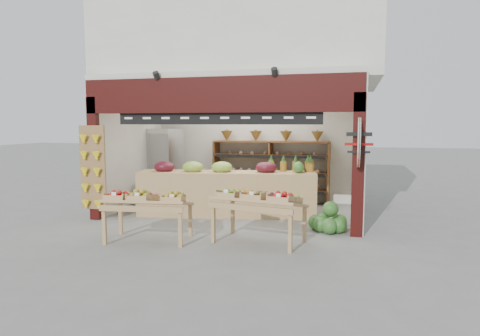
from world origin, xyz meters
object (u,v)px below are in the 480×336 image
(cardboard_stack, at_px, (156,197))
(watermelon_pile, at_px, (328,221))
(mid_counter, at_px, (226,192))
(display_table_right, at_px, (259,199))
(back_shelving, at_px, (271,160))
(display_table_left, at_px, (143,200))
(refrigerator, at_px, (165,164))

(cardboard_stack, bearing_deg, watermelon_pile, -17.70)
(cardboard_stack, xyz_separation_m, watermelon_pile, (4.33, -1.38, -0.06))
(mid_counter, relative_size, watermelon_pile, 5.44)
(display_table_right, bearing_deg, back_shelving, 97.87)
(back_shelving, distance_m, display_table_right, 3.91)
(display_table_left, relative_size, display_table_right, 0.93)
(mid_counter, distance_m, watermelon_pile, 2.53)
(mid_counter, relative_size, display_table_right, 2.42)
(refrigerator, xyz_separation_m, cardboard_stack, (0.20, -1.00, -0.72))
(back_shelving, height_order, display_table_right, back_shelving)
(back_shelving, bearing_deg, refrigerator, -172.70)
(cardboard_stack, bearing_deg, display_table_left, -67.99)
(cardboard_stack, xyz_separation_m, mid_counter, (1.99, -0.49, 0.29))
(refrigerator, bearing_deg, display_table_right, -34.48)
(mid_counter, bearing_deg, cardboard_stack, 166.21)
(display_table_right, bearing_deg, display_table_left, -169.38)
(display_table_right, distance_m, watermelon_pile, 1.69)
(display_table_right, relative_size, watermelon_pile, 2.25)
(back_shelving, bearing_deg, display_table_left, -109.56)
(back_shelving, relative_size, refrigerator, 1.58)
(back_shelving, relative_size, display_table_right, 1.83)
(display_table_left, height_order, display_table_right, display_table_right)
(cardboard_stack, distance_m, watermelon_pile, 4.55)
(back_shelving, height_order, refrigerator, refrigerator)
(refrigerator, distance_m, watermelon_pile, 5.18)
(refrigerator, height_order, watermelon_pile, refrigerator)
(back_shelving, xyz_separation_m, watermelon_pile, (1.67, -2.75, -0.94))
(cardboard_stack, relative_size, watermelon_pile, 1.35)
(back_shelving, bearing_deg, cardboard_stack, -152.79)
(refrigerator, bearing_deg, display_table_left, -59.38)
(mid_counter, distance_m, display_table_right, 2.34)
(back_shelving, distance_m, cardboard_stack, 3.12)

